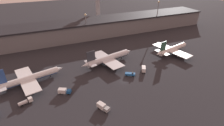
% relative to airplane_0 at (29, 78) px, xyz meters
% --- Properties ---
extents(ground, '(600.00, 600.00, 0.00)m').
position_rel_airplane_0_xyz_m(ground, '(49.99, -20.01, -3.33)').
color(ground, '#26262B').
extents(terminal_building, '(259.25, 27.54, 15.27)m').
position_rel_airplane_0_xyz_m(terminal_building, '(49.99, 61.24, 4.35)').
color(terminal_building, slate).
rests_on(terminal_building, ground).
extents(airplane_0, '(39.53, 30.87, 13.34)m').
position_rel_airplane_0_xyz_m(airplane_0, '(0.00, 0.00, 0.00)').
color(airplane_0, white).
rests_on(airplane_0, ground).
extents(airplane_1, '(40.63, 29.85, 12.83)m').
position_rel_airplane_0_xyz_m(airplane_1, '(50.33, 4.10, 0.44)').
color(airplane_1, silver).
rests_on(airplane_1, ground).
extents(airplane_2, '(36.16, 32.33, 12.48)m').
position_rel_airplane_0_xyz_m(airplane_2, '(101.42, -0.96, 0.19)').
color(airplane_2, white).
rests_on(airplane_2, ground).
extents(service_vehicle_0, '(6.88, 3.90, 2.82)m').
position_rel_airplane_0_xyz_m(service_vehicle_0, '(-2.20, -18.11, -1.73)').
color(service_vehicle_0, white).
rests_on(service_vehicle_0, ground).
extents(service_vehicle_1, '(6.43, 5.18, 2.77)m').
position_rel_airplane_0_xyz_m(service_vehicle_1, '(56.78, -16.07, -2.02)').
color(service_vehicle_1, '#195199').
rests_on(service_vehicle_1, ground).
extents(service_vehicle_2, '(5.11, 6.89, 3.09)m').
position_rel_airplane_0_xyz_m(service_vehicle_2, '(31.10, -36.33, -1.58)').
color(service_vehicle_2, '#9EA3A8').
rests_on(service_vehicle_2, ground).
extents(service_vehicle_3, '(5.12, 6.39, 3.32)m').
position_rel_airplane_0_xyz_m(service_vehicle_3, '(67.11, -14.84, -1.48)').
color(service_vehicle_3, white).
rests_on(service_vehicle_3, ground).
extents(service_vehicle_4, '(6.97, 5.21, 2.91)m').
position_rel_airplane_0_xyz_m(service_vehicle_4, '(16.52, -17.17, -1.66)').
color(service_vehicle_4, '#195199').
rests_on(service_vehicle_4, ground).
extents(lamp_post_1, '(1.80, 1.80, 23.81)m').
position_rel_airplane_0_xyz_m(lamp_post_1, '(49.24, 52.25, 11.92)').
color(lamp_post_1, slate).
rests_on(lamp_post_1, ground).
extents(lamp_post_2, '(1.80, 1.80, 29.11)m').
position_rel_airplane_0_xyz_m(lamp_post_2, '(124.41, 52.25, 14.82)').
color(lamp_post_2, slate).
rests_on(lamp_post_2, ground).
extents(control_tower, '(9.00, 9.00, 40.21)m').
position_rel_airplane_0_xyz_m(control_tower, '(75.04, 93.64, 20.13)').
color(control_tower, '#99999E').
rests_on(control_tower, ground).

